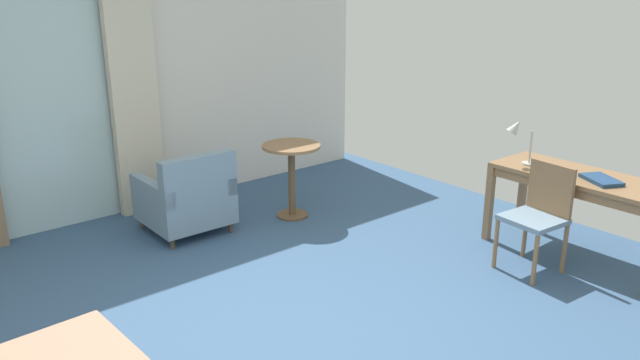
{
  "coord_description": "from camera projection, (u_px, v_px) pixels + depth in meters",
  "views": [
    {
      "loc": [
        -2.0,
        -2.84,
        2.26
      ],
      "look_at": [
        0.54,
        0.19,
        0.97
      ],
      "focal_mm": 34.39,
      "sensor_mm": 36.0,
      "label": 1
    }
  ],
  "objects": [
    {
      "name": "closed_book",
      "position": [
        601.0,
        180.0,
        4.88
      ],
      "size": [
        0.33,
        0.37,
        0.03
      ],
      "primitive_type": "cube",
      "rotation": [
        0.0,
        0.0,
        -0.49
      ],
      "color": "navy",
      "rests_on": "writing_desk"
    },
    {
      "name": "round_cafe_table",
      "position": [
        292.0,
        165.0,
        6.0
      ],
      "size": [
        0.57,
        0.57,
        0.74
      ],
      "color": "olive",
      "rests_on": "ground"
    },
    {
      "name": "desk_lamp",
      "position": [
        519.0,
        134.0,
        5.26
      ],
      "size": [
        0.25,
        0.23,
        0.42
      ],
      "color": "#B7B2A8",
      "rests_on": "writing_desk"
    },
    {
      "name": "ground",
      "position": [
        276.0,
        351.0,
        4.01
      ],
      "size": [
        6.99,
        6.58,
        0.1
      ],
      "primitive_type": "cube",
      "color": "#38567A"
    },
    {
      "name": "writing_desk",
      "position": [
        584.0,
        186.0,
        5.07
      ],
      "size": [
        0.6,
        1.49,
        0.73
      ],
      "color": "olive",
      "rests_on": "ground"
    },
    {
      "name": "wall_back",
      "position": [
        83.0,
        78.0,
        5.77
      ],
      "size": [
        6.59,
        0.12,
        2.76
      ],
      "primitive_type": "cube",
      "color": "silver",
      "rests_on": "ground"
    },
    {
      "name": "curtain_panel_right",
      "position": [
        134.0,
        92.0,
        5.94
      ],
      "size": [
        0.46,
        0.1,
        2.45
      ],
      "primitive_type": "cube",
      "color": "beige",
      "rests_on": "ground"
    },
    {
      "name": "armchair_by_window",
      "position": [
        187.0,
        199.0,
        5.69
      ],
      "size": [
        0.73,
        0.76,
        0.8
      ],
      "color": "gray",
      "rests_on": "ground"
    },
    {
      "name": "balcony_glass_door",
      "position": [
        48.0,
        102.0,
        5.54
      ],
      "size": [
        1.1,
        0.02,
        2.43
      ],
      "primitive_type": "cube",
      "color": "silver",
      "rests_on": "ground"
    },
    {
      "name": "desk_chair",
      "position": [
        539.0,
        211.0,
        4.9
      ],
      "size": [
        0.45,
        0.46,
        0.88
      ],
      "color": "gray",
      "rests_on": "ground"
    }
  ]
}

